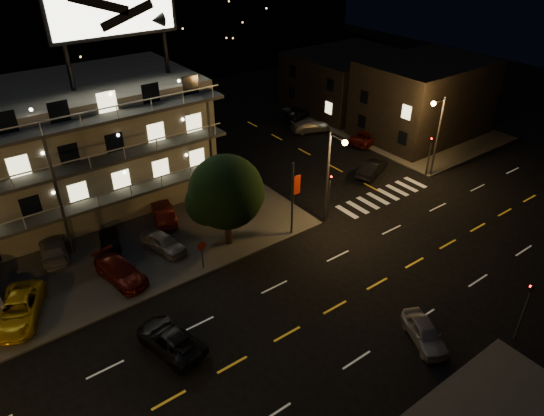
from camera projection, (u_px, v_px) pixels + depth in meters
ground at (312, 320)px, 30.87m from camera, size 140.00×140.00×0.00m
curb_nw at (6, 248)px, 37.47m from camera, size 44.00×24.00×0.15m
curb_ne at (392, 123)px, 59.80m from camera, size 16.00×24.00×0.15m
motel at (31, 155)px, 39.46m from camera, size 28.00×13.80×18.10m
side_bldg_front at (423, 99)px, 54.88m from camera, size 14.06×10.00×8.50m
side_bldg_back at (348, 80)px, 63.51m from camera, size 14.06×12.00×7.00m
streetlight_nc at (331, 170)px, 38.06m from camera, size 0.44×1.92×8.00m
streetlight_ne at (437, 129)px, 45.23m from camera, size 1.92×0.44×8.00m
signal_nw at (329, 192)px, 39.94m from camera, size 0.20×0.27×4.60m
signal_sw at (526, 306)px, 28.26m from camera, size 0.20×0.27×4.60m
signal_ne at (430, 152)px, 46.54m from camera, size 0.27×0.20×4.60m
banner_north at (293, 197)px, 37.44m from camera, size 0.83×0.16×6.40m
stop_sign at (202, 251)px, 34.35m from camera, size 0.91×0.11×2.61m
tree at (225, 194)px, 35.65m from camera, size 5.83×5.62×7.35m
lot_car_2 at (19, 310)px, 30.45m from camera, size 4.41×5.82×1.47m
lot_car_3 at (120, 271)px, 33.79m from camera, size 2.82×5.13×1.41m
lot_car_4 at (163, 243)px, 36.74m from camera, size 2.58×4.29×1.37m
lot_car_7 at (53, 249)px, 36.10m from camera, size 2.58×4.83×1.33m
lot_car_8 at (109, 239)px, 37.25m from camera, size 2.36×3.90×1.24m
lot_car_9 at (164, 213)px, 40.21m from camera, size 2.64×4.72×1.47m
side_car_0 at (372, 168)px, 47.68m from camera, size 4.77×3.16×1.49m
side_car_1 at (367, 136)px, 54.54m from camera, size 5.60×3.61×1.44m
side_car_2 at (311, 126)px, 57.37m from camera, size 4.97×3.28×1.34m
side_car_3 at (297, 114)px, 60.68m from camera, size 4.77×3.04×1.51m
road_car_east at (425, 333)px, 29.07m from camera, size 3.06×4.20×1.33m
road_car_west at (170, 339)px, 28.60m from camera, size 3.17×5.20×1.35m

